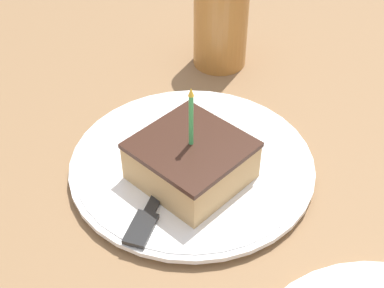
# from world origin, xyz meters

# --- Properties ---
(ground_plane) EXTENTS (2.40, 2.40, 0.04)m
(ground_plane) POSITION_xyz_m (0.00, 0.00, -0.02)
(ground_plane) COLOR olive
(ground_plane) RESTS_ON ground
(plate) EXTENTS (0.29, 0.29, 0.01)m
(plate) POSITION_xyz_m (0.01, 0.02, 0.01)
(plate) COLOR white
(plate) RESTS_ON ground_plane
(cake_slice) EXTENTS (0.11, 0.11, 0.12)m
(cake_slice) POSITION_xyz_m (-0.01, -0.00, 0.04)
(cake_slice) COLOR tan
(cake_slice) RESTS_ON plate
(fork) EXTENTS (0.17, 0.09, 0.00)m
(fork) POSITION_xyz_m (-0.05, 0.01, 0.02)
(fork) COLOR #262626
(fork) RESTS_ON plate
(bottle) EXTENTS (0.08, 0.08, 0.21)m
(bottle) POSITION_xyz_m (0.21, 0.15, 0.08)
(bottle) COLOR #B27233
(bottle) RESTS_ON ground_plane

